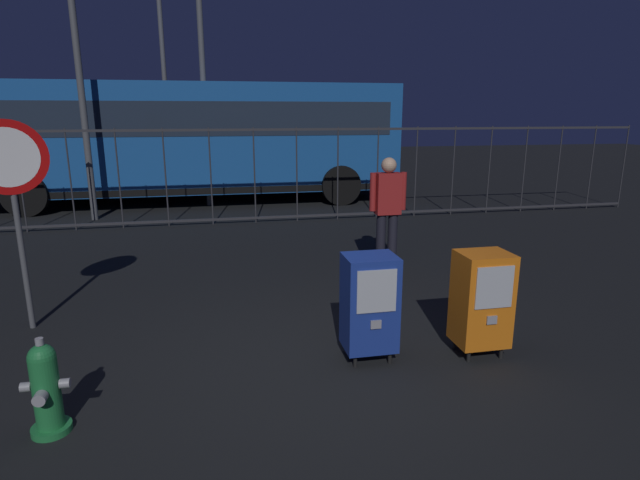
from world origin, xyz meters
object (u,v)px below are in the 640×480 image
object	(u,v)px
newspaper_box_secondary	(370,302)
bus_far	(175,131)
fire_hydrant	(46,389)
stop_sign	(11,182)
pedestrian	(388,207)
bus_near	(191,136)
street_light_far_left	(201,35)
newspaper_box_primary	(482,299)
street_light_near_left	(162,38)
street_light_far_right	(72,9)

from	to	relation	value
newspaper_box_secondary	bus_far	bearing A→B (deg)	100.84
fire_hydrant	stop_sign	world-z (taller)	stop_sign
fire_hydrant	stop_sign	bearing A→B (deg)	110.29
pedestrian	bus_near	size ratio (longest dim) A/B	0.16
bus_near	street_light_far_left	distance (m)	2.46
newspaper_box_primary	bus_far	xyz separation A→B (m)	(-3.65, 13.55, 1.14)
bus_near	street_light_far_left	xyz separation A→B (m)	(0.38, -0.61, 2.36)
bus_far	newspaper_box_secondary	bearing A→B (deg)	-82.90
fire_hydrant	bus_near	bearing A→B (deg)	85.91
stop_sign	newspaper_box_secondary	bearing A→B (deg)	-22.84
stop_sign	pedestrian	world-z (taller)	stop_sign
newspaper_box_primary	street_light_near_left	size ratio (longest dim) A/B	0.13
stop_sign	street_light_far_right	distance (m)	6.68
fire_hydrant	street_light_far_right	bearing A→B (deg)	99.48
street_light_near_left	stop_sign	bearing A→B (deg)	-93.73
newspaper_box_primary	stop_sign	xyz separation A→B (m)	(-4.47, 1.55, 1.03)
newspaper_box_secondary	bus_far	distance (m)	13.72
stop_sign	bus_far	distance (m)	12.03
fire_hydrant	newspaper_box_secondary	distance (m)	2.71
pedestrian	bus_near	bearing A→B (deg)	113.76
newspaper_box_secondary	bus_near	xyz separation A→B (m)	(-1.90, 9.49, 1.14)
street_light_far_left	bus_far	bearing A→B (deg)	103.05
street_light_near_left	street_light_far_right	xyz separation A→B (m)	(-1.30, -4.75, -0.11)
bus_near	street_light_far_right	bearing A→B (deg)	-136.49
bus_near	street_light_near_left	world-z (taller)	street_light_near_left
bus_near	street_light_near_left	bearing A→B (deg)	105.73
stop_sign	bus_near	size ratio (longest dim) A/B	0.21
fire_hydrant	street_light_near_left	world-z (taller)	street_light_near_left
bus_far	street_light_near_left	world-z (taller)	street_light_near_left
newspaper_box_secondary	stop_sign	xyz separation A→B (m)	(-3.39, 1.43, 1.03)
fire_hydrant	street_light_near_left	size ratio (longest dim) A/B	0.10
street_light_near_left	street_light_far_right	size ratio (longest dim) A/B	1.03
street_light_far_left	stop_sign	bearing A→B (deg)	-104.12
newspaper_box_primary	pedestrian	distance (m)	2.84
stop_sign	street_light_near_left	size ratio (longest dim) A/B	0.29
bus_near	bus_far	size ratio (longest dim) A/B	0.99
newspaper_box_secondary	pedestrian	distance (m)	2.93
stop_sign	bus_near	xyz separation A→B (m)	(1.49, 8.06, 0.11)
bus_far	bus_near	bearing A→B (deg)	-84.08
fire_hydrant	street_light_far_right	xyz separation A→B (m)	(-1.36, 8.15, 3.96)
pedestrian	street_light_far_left	xyz separation A→B (m)	(-2.61, 6.19, 3.12)
newspaper_box_secondary	bus_near	world-z (taller)	bus_near
stop_sign	street_light_far_left	xyz separation A→B (m)	(1.87, 7.45, 2.46)
newspaper_box_secondary	street_light_near_left	size ratio (longest dim) A/B	0.13
newspaper_box_primary	street_light_far_left	size ratio (longest dim) A/B	0.15
fire_hydrant	bus_near	world-z (taller)	bus_near
bus_near	street_light_far_left	size ratio (longest dim) A/B	1.50
newspaper_box_secondary	street_light_far_right	bearing A→B (deg)	117.97
fire_hydrant	pedestrian	bearing A→B (deg)	41.88
newspaper_box_primary	street_light_near_left	distance (m)	13.49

